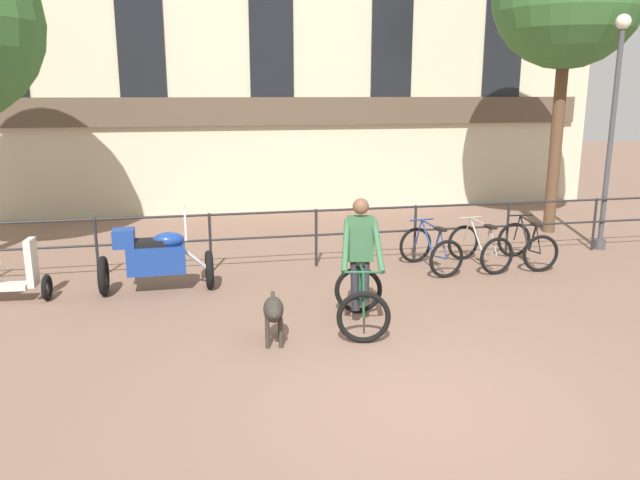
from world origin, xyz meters
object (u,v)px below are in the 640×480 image
(parked_bicycle_mid_right, at_px, (527,245))
(parked_scooter, at_px, (0,273))
(parked_motorcycle, at_px, (155,257))
(dog, at_px, (274,312))
(street_lamp, at_px, (613,122))
(cyclist_with_bike, at_px, (361,269))
(parked_bicycle_near_lamp, at_px, (431,250))
(parked_bicycle_mid_left, at_px, (480,247))

(parked_bicycle_mid_right, xyz_separation_m, parked_scooter, (-8.80, -0.31, 0.10))
(parked_motorcycle, bearing_deg, dog, -149.04)
(dog, xyz_separation_m, street_lamp, (7.09, 3.47, 2.09))
(cyclist_with_bike, height_order, dog, cyclist_with_bike)
(cyclist_with_bike, distance_m, parked_bicycle_mid_right, 4.45)
(parked_bicycle_near_lamp, relative_size, parked_scooter, 0.92)
(dog, xyz_separation_m, parked_bicycle_near_lamp, (3.17, 2.75, -0.07))
(parked_bicycle_near_lamp, height_order, parked_scooter, parked_scooter)
(dog, distance_m, parked_motorcycle, 2.91)
(parked_bicycle_near_lamp, height_order, street_lamp, street_lamp)
(street_lamp, bearing_deg, dog, -153.90)
(cyclist_with_bike, xyz_separation_m, street_lamp, (5.84, 3.00, 1.75))
(dog, xyz_separation_m, parked_bicycle_mid_right, (5.04, 2.75, -0.07))
(cyclist_with_bike, relative_size, parked_bicycle_mid_left, 1.43)
(parked_bicycle_near_lamp, distance_m, street_lamp, 4.53)
(cyclist_with_bike, xyz_separation_m, parked_scooter, (-5.00, 1.97, -0.30))
(street_lamp, bearing_deg, parked_motorcycle, -173.42)
(parked_bicycle_near_lamp, height_order, parked_bicycle_mid_right, same)
(parked_motorcycle, bearing_deg, parked_scooter, 90.47)
(parked_bicycle_mid_left, relative_size, parked_scooter, 0.91)
(cyclist_with_bike, bearing_deg, parked_bicycle_mid_right, 43.09)
(cyclist_with_bike, bearing_deg, parked_scooter, 170.57)
(cyclist_with_bike, relative_size, street_lamp, 0.38)
(dog, bearing_deg, parked_scooter, 153.59)
(parked_motorcycle, distance_m, parked_bicycle_near_lamp, 4.70)
(dog, relative_size, parked_bicycle_mid_right, 0.78)
(dog, distance_m, parked_bicycle_mid_right, 5.75)
(parked_bicycle_mid_right, height_order, street_lamp, street_lamp)
(dog, relative_size, street_lamp, 0.20)
(parked_bicycle_mid_left, bearing_deg, parked_scooter, -5.52)
(parked_scooter, xyz_separation_m, street_lamp, (10.85, 1.03, 2.05))
(parked_motorcycle, height_order, parked_bicycle_mid_right, parked_motorcycle)
(street_lamp, bearing_deg, parked_bicycle_mid_right, -160.62)
(cyclist_with_bike, relative_size, parked_motorcycle, 0.98)
(parked_scooter, bearing_deg, parked_bicycle_near_lamp, -83.52)
(parked_bicycle_near_lamp, height_order, parked_bicycle_mid_left, same)
(parked_bicycle_near_lamp, bearing_deg, parked_bicycle_mid_left, 170.98)
(cyclist_with_bike, relative_size, parked_bicycle_near_lamp, 1.42)
(parked_motorcycle, height_order, parked_scooter, parked_motorcycle)
(parked_bicycle_mid_left, height_order, parked_scooter, parked_scooter)
(cyclist_with_bike, height_order, parked_motorcycle, cyclist_with_bike)
(parked_bicycle_mid_left, distance_m, parked_bicycle_mid_right, 0.93)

